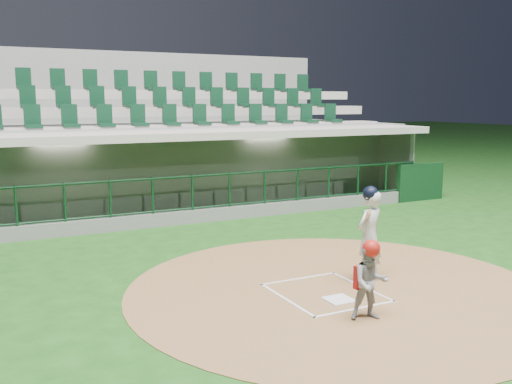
# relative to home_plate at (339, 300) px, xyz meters

# --- Properties ---
(ground) EXTENTS (120.00, 120.00, 0.00)m
(ground) POSITION_rel_home_plate_xyz_m (0.00, 0.70, -0.02)
(ground) COLOR #164313
(ground) RESTS_ON ground
(dirt_circle) EXTENTS (7.20, 7.20, 0.01)m
(dirt_circle) POSITION_rel_home_plate_xyz_m (0.30, 0.50, -0.02)
(dirt_circle) COLOR brown
(dirt_circle) RESTS_ON ground
(home_plate) EXTENTS (0.43, 0.43, 0.02)m
(home_plate) POSITION_rel_home_plate_xyz_m (0.00, 0.00, 0.00)
(home_plate) COLOR silver
(home_plate) RESTS_ON dirt_circle
(batter_box_chalk) EXTENTS (1.55, 1.80, 0.01)m
(batter_box_chalk) POSITION_rel_home_plate_xyz_m (0.00, 0.40, -0.00)
(batter_box_chalk) COLOR white
(batter_box_chalk) RESTS_ON ground
(dugout_structure) EXTENTS (16.40, 3.70, 3.00)m
(dugout_structure) POSITION_rel_home_plate_xyz_m (0.05, 8.52, 0.94)
(dugout_structure) COLOR gray
(dugout_structure) RESTS_ON ground
(seating_deck) EXTENTS (17.00, 6.72, 5.15)m
(seating_deck) POSITION_rel_home_plate_xyz_m (0.00, 11.61, 1.40)
(seating_deck) COLOR gray
(seating_deck) RESTS_ON ground
(batter) EXTENTS (0.88, 0.92, 1.71)m
(batter) POSITION_rel_home_plate_xyz_m (1.09, 0.65, 0.85)
(batter) COLOR silver
(batter) RESTS_ON dirt_circle
(catcher) EXTENTS (0.66, 0.59, 1.20)m
(catcher) POSITION_rel_home_plate_xyz_m (-0.07, -0.85, 0.58)
(catcher) COLOR #95959B
(catcher) RESTS_ON dirt_circle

